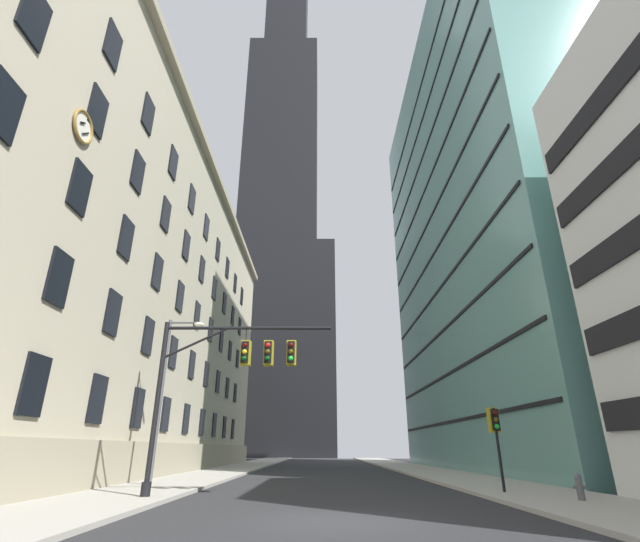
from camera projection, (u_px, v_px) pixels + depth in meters
name	position (u px, v px, depth m)	size (l,w,h in m)	color
ground_plane	(335.00, 523.00, 12.06)	(102.00, 160.00, 0.10)	#28282B
sidewalk_left	(22.00, 518.00, 12.08)	(5.00, 160.00, 0.15)	#A8A399
station_building	(103.00, 300.00, 38.80)	(17.14, 58.66, 27.66)	#B2A88E
dark_skyscraper	(280.00, 196.00, 126.57)	(29.04, 29.04, 227.47)	black
glass_office_midrise	(495.00, 227.00, 46.56)	(14.13, 40.46, 46.64)	slate
traffic_signal_mast	(236.00, 366.00, 18.62)	(7.23, 0.63, 6.75)	black
traffic_light_near_right	(493.00, 424.00, 19.60)	(0.40, 0.63, 3.37)	black
street_lamppost	(166.00, 383.00, 23.92)	(2.01, 0.32, 8.44)	#47474C
fire_hydrant	(577.00, 486.00, 15.73)	(0.42, 0.26, 0.85)	#4C4C51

